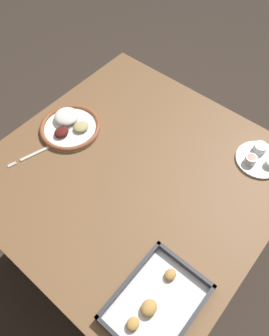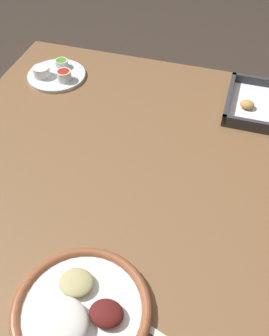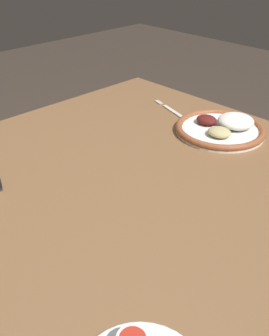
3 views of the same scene
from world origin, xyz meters
The scene contains 6 objects.
ground_plane centered at (0.00, 0.00, 0.00)m, with size 8.00×8.00×0.00m, color #382D26.
dining_table centered at (0.00, 0.00, 0.66)m, with size 1.06×1.06×0.76m.
dinner_plate centered at (0.01, -0.36, 0.77)m, with size 0.26×0.26×0.05m.
fork centered at (0.19, -0.36, 0.76)m, with size 0.21×0.08×0.00m.
saucer_plate centered at (-0.36, 0.34, 0.77)m, with size 0.18×0.18×0.04m.
baking_tray centered at (0.33, 0.36, 0.77)m, with size 0.30×0.23×0.04m.
Camera 1 is at (0.54, 0.45, 1.82)m, focal length 35.00 mm.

